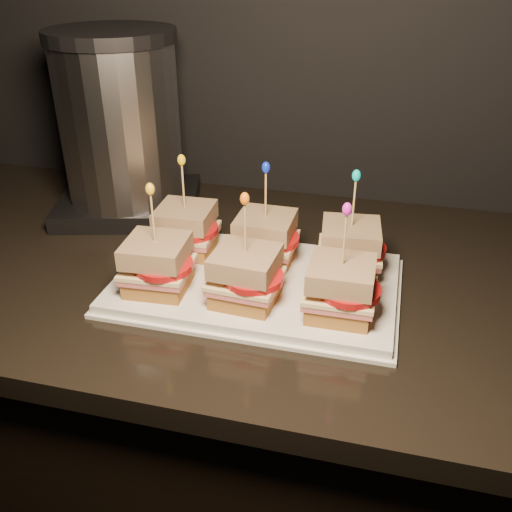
# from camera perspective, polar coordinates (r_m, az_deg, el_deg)

# --- Properties ---
(cabinet) EXTENTS (2.57, 0.60, 0.85)m
(cabinet) POSITION_cam_1_polar(r_m,az_deg,el_deg) (1.17, 13.57, -22.50)
(cabinet) COLOR black
(cabinet) RESTS_ON ground
(granite_slab) EXTENTS (2.61, 0.64, 0.03)m
(granite_slab) POSITION_cam_1_polar(r_m,az_deg,el_deg) (0.88, 16.87, -4.13)
(granite_slab) COLOR black
(granite_slab) RESTS_ON cabinet
(platter) EXTENTS (0.40, 0.25, 0.02)m
(platter) POSITION_cam_1_polar(r_m,az_deg,el_deg) (0.82, 0.00, -2.79)
(platter) COLOR white
(platter) RESTS_ON granite_slab
(platter_rim) EXTENTS (0.41, 0.26, 0.01)m
(platter_rim) POSITION_cam_1_polar(r_m,az_deg,el_deg) (0.83, 0.00, -3.14)
(platter_rim) COLOR white
(platter_rim) RESTS_ON granite_slab
(sandwich_0_bread_bot) EXTENTS (0.08, 0.08, 0.02)m
(sandwich_0_bread_bot) POSITION_cam_1_polar(r_m,az_deg,el_deg) (0.90, -6.91, 1.22)
(sandwich_0_bread_bot) COLOR brown
(sandwich_0_bread_bot) RESTS_ON platter
(sandwich_0_ham) EXTENTS (0.09, 0.09, 0.01)m
(sandwich_0_ham) POSITION_cam_1_polar(r_m,az_deg,el_deg) (0.89, -6.97, 2.09)
(sandwich_0_ham) COLOR #C05253
(sandwich_0_ham) RESTS_ON sandwich_0_bread_bot
(sandwich_0_cheese) EXTENTS (0.09, 0.09, 0.01)m
(sandwich_0_cheese) POSITION_cam_1_polar(r_m,az_deg,el_deg) (0.89, -7.00, 2.49)
(sandwich_0_cheese) COLOR beige
(sandwich_0_cheese) RESTS_ON sandwich_0_ham
(sandwich_0_tomato) EXTENTS (0.08, 0.08, 0.01)m
(sandwich_0_tomato) POSITION_cam_1_polar(r_m,az_deg,el_deg) (0.87, -6.42, 2.67)
(sandwich_0_tomato) COLOR #B01213
(sandwich_0_tomato) RESTS_ON sandwich_0_cheese
(sandwich_0_bread_top) EXTENTS (0.09, 0.09, 0.03)m
(sandwich_0_bread_top) POSITION_cam_1_polar(r_m,az_deg,el_deg) (0.87, -7.10, 4.01)
(sandwich_0_bread_top) COLOR #52250D
(sandwich_0_bread_top) RESTS_ON sandwich_0_tomato
(sandwich_0_pick) EXTENTS (0.00, 0.00, 0.09)m
(sandwich_0_pick) POSITION_cam_1_polar(r_m,az_deg,el_deg) (0.86, -7.28, 6.67)
(sandwich_0_pick) COLOR tan
(sandwich_0_pick) RESTS_ON sandwich_0_bread_top
(sandwich_0_frill) EXTENTS (0.01, 0.01, 0.02)m
(sandwich_0_frill) POSITION_cam_1_polar(r_m,az_deg,el_deg) (0.84, -7.47, 9.50)
(sandwich_0_frill) COLOR yellow
(sandwich_0_frill) RESTS_ON sandwich_0_pick
(sandwich_1_bread_bot) EXTENTS (0.08, 0.08, 0.02)m
(sandwich_1_bread_bot) POSITION_cam_1_polar(r_m,az_deg,el_deg) (0.86, 0.92, 0.27)
(sandwich_1_bread_bot) COLOR brown
(sandwich_1_bread_bot) RESTS_ON platter
(sandwich_1_ham) EXTENTS (0.09, 0.09, 0.01)m
(sandwich_1_ham) POSITION_cam_1_polar(r_m,az_deg,el_deg) (0.85, 0.93, 1.16)
(sandwich_1_ham) COLOR #C05253
(sandwich_1_ham) RESTS_ON sandwich_1_bread_bot
(sandwich_1_cheese) EXTENTS (0.09, 0.09, 0.01)m
(sandwich_1_cheese) POSITION_cam_1_polar(r_m,az_deg,el_deg) (0.85, 0.93, 1.58)
(sandwich_1_cheese) COLOR beige
(sandwich_1_cheese) RESTS_ON sandwich_1_ham
(sandwich_1_tomato) EXTENTS (0.08, 0.08, 0.01)m
(sandwich_1_tomato) POSITION_cam_1_polar(r_m,az_deg,el_deg) (0.84, 1.64, 1.75)
(sandwich_1_tomato) COLOR #B01213
(sandwich_1_tomato) RESTS_ON sandwich_1_cheese
(sandwich_1_bread_top) EXTENTS (0.08, 0.08, 0.03)m
(sandwich_1_bread_top) POSITION_cam_1_polar(r_m,az_deg,el_deg) (0.84, 0.95, 3.14)
(sandwich_1_bread_top) COLOR #52250D
(sandwich_1_bread_top) RESTS_ON sandwich_1_tomato
(sandwich_1_pick) EXTENTS (0.00, 0.00, 0.09)m
(sandwich_1_pick) POSITION_cam_1_polar(r_m,az_deg,el_deg) (0.82, 0.97, 5.90)
(sandwich_1_pick) COLOR tan
(sandwich_1_pick) RESTS_ON sandwich_1_bread_top
(sandwich_1_frill) EXTENTS (0.01, 0.01, 0.02)m
(sandwich_1_frill) POSITION_cam_1_polar(r_m,az_deg,el_deg) (0.80, 1.00, 8.84)
(sandwich_1_frill) COLOR #0F28D6
(sandwich_1_frill) RESTS_ON sandwich_1_pick
(sandwich_2_bread_bot) EXTENTS (0.09, 0.09, 0.02)m
(sandwich_2_bread_bot) POSITION_cam_1_polar(r_m,az_deg,el_deg) (0.85, 9.22, -0.74)
(sandwich_2_bread_bot) COLOR brown
(sandwich_2_bread_bot) RESTS_ON platter
(sandwich_2_ham) EXTENTS (0.10, 0.09, 0.01)m
(sandwich_2_ham) POSITION_cam_1_polar(r_m,az_deg,el_deg) (0.84, 9.30, 0.15)
(sandwich_2_ham) COLOR #C05253
(sandwich_2_ham) RESTS_ON sandwich_2_bread_bot
(sandwich_2_cheese) EXTENTS (0.10, 0.10, 0.01)m
(sandwich_2_cheese) POSITION_cam_1_polar(r_m,az_deg,el_deg) (0.84, 9.33, 0.57)
(sandwich_2_cheese) COLOR beige
(sandwich_2_cheese) RESTS_ON sandwich_2_ham
(sandwich_2_tomato) EXTENTS (0.08, 0.08, 0.01)m
(sandwich_2_tomato) POSITION_cam_1_polar(r_m,az_deg,el_deg) (0.83, 10.16, 0.74)
(sandwich_2_tomato) COLOR #B01213
(sandwich_2_tomato) RESTS_ON sandwich_2_cheese
(sandwich_2_bread_top) EXTENTS (0.09, 0.09, 0.03)m
(sandwich_2_bread_top) POSITION_cam_1_polar(r_m,az_deg,el_deg) (0.82, 9.48, 2.16)
(sandwich_2_bread_top) COLOR #52250D
(sandwich_2_bread_top) RESTS_ON sandwich_2_tomato
(sandwich_2_pick) EXTENTS (0.00, 0.00, 0.09)m
(sandwich_2_pick) POSITION_cam_1_polar(r_m,az_deg,el_deg) (0.80, 9.73, 4.95)
(sandwich_2_pick) COLOR tan
(sandwich_2_pick) RESTS_ON sandwich_2_bread_top
(sandwich_2_frill) EXTENTS (0.01, 0.01, 0.02)m
(sandwich_2_frill) POSITION_cam_1_polar(r_m,az_deg,el_deg) (0.79, 10.00, 7.93)
(sandwich_2_frill) COLOR #04C5C3
(sandwich_2_frill) RESTS_ON sandwich_2_pick
(sandwich_3_bread_bot) EXTENTS (0.09, 0.09, 0.02)m
(sandwich_3_bread_bot) POSITION_cam_1_polar(r_m,az_deg,el_deg) (0.81, -9.69, -2.43)
(sandwich_3_bread_bot) COLOR brown
(sandwich_3_bread_bot) RESTS_ON platter
(sandwich_3_ham) EXTENTS (0.09, 0.09, 0.01)m
(sandwich_3_ham) POSITION_cam_1_polar(r_m,az_deg,el_deg) (0.80, -9.78, -1.50)
(sandwich_3_ham) COLOR #C05253
(sandwich_3_ham) RESTS_ON sandwich_3_bread_bot
(sandwich_3_cheese) EXTENTS (0.10, 0.09, 0.01)m
(sandwich_3_cheese) POSITION_cam_1_polar(r_m,az_deg,el_deg) (0.79, -9.82, -1.07)
(sandwich_3_cheese) COLOR beige
(sandwich_3_cheese) RESTS_ON sandwich_3_ham
(sandwich_3_tomato) EXTENTS (0.08, 0.08, 0.01)m
(sandwich_3_tomato) POSITION_cam_1_polar(r_m,az_deg,el_deg) (0.78, -9.23, -0.92)
(sandwich_3_tomato) COLOR #B01213
(sandwich_3_tomato) RESTS_ON sandwich_3_cheese
(sandwich_3_bread_top) EXTENTS (0.09, 0.09, 0.03)m
(sandwich_3_bread_top) POSITION_cam_1_polar(r_m,az_deg,el_deg) (0.78, -9.98, 0.57)
(sandwich_3_bread_top) COLOR #52250D
(sandwich_3_bread_top) RESTS_ON sandwich_3_tomato
(sandwich_3_pick) EXTENTS (0.00, 0.00, 0.09)m
(sandwich_3_pick) POSITION_cam_1_polar(r_m,az_deg,el_deg) (0.76, -10.26, 3.48)
(sandwich_3_pick) COLOR tan
(sandwich_3_pick) RESTS_ON sandwich_3_bread_top
(sandwich_3_frill) EXTENTS (0.01, 0.01, 0.02)m
(sandwich_3_frill) POSITION_cam_1_polar(r_m,az_deg,el_deg) (0.74, -10.56, 6.60)
(sandwich_3_frill) COLOR yellow
(sandwich_3_frill) RESTS_ON sandwich_3_pick
(sandwich_4_bread_bot) EXTENTS (0.09, 0.09, 0.02)m
(sandwich_4_bread_bot) POSITION_cam_1_polar(r_m,az_deg,el_deg) (0.77, -1.04, -3.67)
(sandwich_4_bread_bot) COLOR brown
(sandwich_4_bread_bot) RESTS_ON platter
(sandwich_4_ham) EXTENTS (0.09, 0.09, 0.01)m
(sandwich_4_ham) POSITION_cam_1_polar(r_m,az_deg,el_deg) (0.76, -1.05, -2.71)
(sandwich_4_ham) COLOR #C05253
(sandwich_4_ham) RESTS_ON sandwich_4_bread_bot
(sandwich_4_cheese) EXTENTS (0.10, 0.09, 0.01)m
(sandwich_4_cheese) POSITION_cam_1_polar(r_m,az_deg,el_deg) (0.76, -1.05, -2.26)
(sandwich_4_cheese) COLOR beige
(sandwich_4_cheese) RESTS_ON sandwich_4_ham
(sandwich_4_tomato) EXTENTS (0.08, 0.08, 0.01)m
(sandwich_4_tomato) POSITION_cam_1_polar(r_m,az_deg,el_deg) (0.74, -0.29, -2.12)
(sandwich_4_tomato) COLOR #B01213
(sandwich_4_tomato) RESTS_ON sandwich_4_cheese
(sandwich_4_bread_top) EXTENTS (0.09, 0.09, 0.03)m
(sandwich_4_bread_top) POSITION_cam_1_polar(r_m,az_deg,el_deg) (0.74, -1.07, -0.56)
(sandwich_4_bread_top) COLOR #52250D
(sandwich_4_bread_top) RESTS_ON sandwich_4_tomato
(sandwich_4_pick) EXTENTS (0.00, 0.00, 0.09)m
(sandwich_4_pick) POSITION_cam_1_polar(r_m,az_deg,el_deg) (0.72, -1.10, 2.47)
(sandwich_4_pick) COLOR tan
(sandwich_4_pick) RESTS_ON sandwich_4_bread_top
(sandwich_4_frill) EXTENTS (0.01, 0.01, 0.02)m
(sandwich_4_frill) POSITION_cam_1_polar(r_m,az_deg,el_deg) (0.70, -1.13, 5.75)
(sandwich_4_frill) COLOR orange
(sandwich_4_frill) RESTS_ON sandwich_4_pick
(sandwich_5_bread_bot) EXTENTS (0.08, 0.08, 0.02)m
(sandwich_5_bread_bot) POSITION_cam_1_polar(r_m,az_deg,el_deg) (0.75, 8.29, -4.91)
(sandwich_5_bread_bot) COLOR brown
(sandwich_5_bread_bot) RESTS_ON platter
(sandwich_5_ham) EXTENTS (0.09, 0.09, 0.01)m
(sandwich_5_ham) POSITION_cam_1_polar(r_m,az_deg,el_deg) (0.74, 8.37, -3.94)
(sandwich_5_ham) COLOR #C05253
(sandwich_5_ham) RESTS_ON sandwich_5_bread_bot
(sandwich_5_cheese) EXTENTS (0.09, 0.09, 0.01)m
(sandwich_5_cheese) POSITION_cam_1_polar(r_m,az_deg,el_deg) (0.74, 8.41, -3.49)
(sandwich_5_cheese) COLOR beige
(sandwich_5_cheese) RESTS_ON sandwich_5_ham
(sandwich_5_tomato) EXTENTS (0.08, 0.08, 0.01)m
(sandwich_5_tomato) POSITION_cam_1_polar(r_m,az_deg,el_deg) (0.73, 9.33, -3.36)
(sandwich_5_tomato) COLOR #B01213
(sandwich_5_tomato) RESTS_ON sandwich_5_cheese
(sandwich_5_bread_top) EXTENTS (0.08, 0.08, 0.03)m
(sandwich_5_bread_top) POSITION_cam_1_polar(r_m,az_deg,el_deg) (0.72, 8.56, -1.76)
(sandwich_5_bread_top) COLOR #52250D
(sandwich_5_bread_top) RESTS_ON sandwich_5_tomato
(sandwich_5_pick) EXTENTS (0.00, 0.00, 0.09)m
(sandwich_5_pick) POSITION_cam_1_polar(r_m,az_deg,el_deg) (0.70, 8.82, 1.31)
(sandwich_5_pick) COLOR tan
(sandwich_5_pick) RESTS_ON sandwich_5_bread_top
(sandwich_5_frill) EXTENTS (0.01, 0.01, 0.02)m
(sandwich_5_frill) POSITION_cam_1_polar(r_m,az_deg,el_deg) (0.68, 9.10, 4.65)
(sandwich_5_frill) COLOR #D420B8
(sandwich_5_frill) RESTS_ON sandwich_5_pick
(appliance_base) EXTENTS (0.29, 0.26, 0.03)m
(appliance_base) POSITION_cam_1_polar(r_m,az_deg,el_deg) (1.09, -12.52, 5.27)
(appliance_base) COLOR #262628
(appliance_base) RESTS_ON granite_slab
(appliance_body) EXTENTS (0.21, 0.21, 0.27)m
(appliance_body) POSITION_cam_1_polar(r_m,az_deg,el_deg) (1.04, -13.41, 12.79)
(appliance_body) COLOR silver
(appliance_body) RESTS_ON appliance_base
(appliance_lid) EXTENTS (0.22, 0.22, 0.02)m
(appliance_lid) POSITION_cam_1_polar(r_m,az_deg,el_deg) (1.01, -14.39, 20.62)
(appliance_lid) COLOR #262628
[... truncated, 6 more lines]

